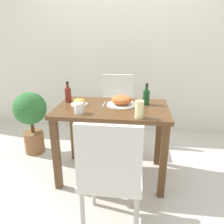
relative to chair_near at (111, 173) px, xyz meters
name	(u,v)px	position (x,y,z in m)	size (l,w,h in m)	color
ground_plane	(112,174)	(-0.08, 0.71, -0.52)	(16.00, 16.00, 0.00)	beige
wall_back	(123,41)	(-0.08, 1.94, 0.78)	(8.00, 0.05, 2.60)	silver
dining_table	(112,120)	(-0.08, 0.71, 0.10)	(1.05, 0.64, 0.74)	brown
chair_near	(111,173)	(0.00, 0.00, 0.00)	(0.42, 0.42, 0.91)	silver
chair_far	(117,107)	(-0.10, 1.39, 0.00)	(0.42, 0.42, 0.91)	silver
food_plate	(122,101)	(0.00, 0.77, 0.27)	(0.28, 0.28, 0.10)	white
side_plate	(79,102)	(-0.40, 0.74, 0.25)	(0.16, 0.16, 0.06)	white
drink_cup	(79,108)	(-0.34, 0.50, 0.27)	(0.08, 0.08, 0.09)	white
juice_glass	(139,109)	(0.17, 0.45, 0.30)	(0.07, 0.07, 0.15)	beige
sauce_bottle	(146,96)	(0.24, 0.82, 0.31)	(0.06, 0.06, 0.21)	#194C23
condiment_bottle	(68,94)	(-0.54, 0.82, 0.31)	(0.06, 0.06, 0.21)	maroon
fork_utensil	(104,104)	(-0.17, 0.77, 0.23)	(0.01, 0.17, 0.00)	silver
spoon_utensil	(139,106)	(0.17, 0.77, 0.23)	(0.04, 0.20, 0.00)	silver
potted_plant_left	(31,116)	(-1.09, 1.06, -0.04)	(0.38, 0.38, 0.76)	brown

